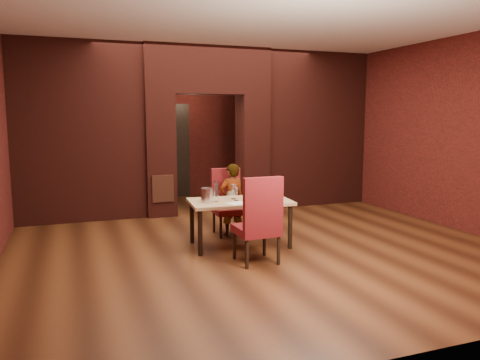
# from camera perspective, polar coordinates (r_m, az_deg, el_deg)

# --- Properties ---
(floor) EXTENTS (8.00, 8.00, 0.00)m
(floor) POSITION_cam_1_polar(r_m,az_deg,el_deg) (7.52, 0.40, -6.72)
(floor) COLOR #4B2612
(floor) RESTS_ON ground
(ceiling) EXTENTS (7.00, 8.00, 0.04)m
(ceiling) POSITION_cam_1_polar(r_m,az_deg,el_deg) (7.40, 0.42, 18.03)
(ceiling) COLOR silver
(ceiling) RESTS_ON ground
(wall_back) EXTENTS (7.00, 0.04, 3.20)m
(wall_back) POSITION_cam_1_polar(r_m,az_deg,el_deg) (11.12, -6.91, 6.29)
(wall_back) COLOR maroon
(wall_back) RESTS_ON ground
(wall_front) EXTENTS (7.00, 0.04, 3.20)m
(wall_front) POSITION_cam_1_polar(r_m,az_deg,el_deg) (3.82, 22.06, 2.85)
(wall_front) COLOR maroon
(wall_front) RESTS_ON ground
(wall_right) EXTENTS (0.04, 8.00, 3.20)m
(wall_right) POSITION_cam_1_polar(r_m,az_deg,el_deg) (9.13, 21.55, 5.47)
(wall_right) COLOR maroon
(wall_right) RESTS_ON ground
(pillar_left) EXTENTS (0.55, 0.55, 2.30)m
(pillar_left) POSITION_cam_1_polar(r_m,az_deg,el_deg) (8.99, -9.81, 3.00)
(pillar_left) COLOR maroon
(pillar_left) RESTS_ON ground
(pillar_right) EXTENTS (0.55, 0.55, 2.30)m
(pillar_right) POSITION_cam_1_polar(r_m,az_deg,el_deg) (9.52, 1.52, 3.38)
(pillar_right) COLOR maroon
(pillar_right) RESTS_ON ground
(lintel) EXTENTS (2.45, 0.55, 0.90)m
(lintel) POSITION_cam_1_polar(r_m,az_deg,el_deg) (9.22, -4.08, 13.17)
(lintel) COLOR maroon
(lintel) RESTS_ON ground
(wing_wall_left) EXTENTS (2.28, 0.35, 3.20)m
(wing_wall_left) POSITION_cam_1_polar(r_m,az_deg,el_deg) (8.82, -18.98, 5.53)
(wing_wall_left) COLOR maroon
(wing_wall_left) RESTS_ON ground
(wing_wall_right) EXTENTS (2.28, 0.35, 3.20)m
(wing_wall_right) POSITION_cam_1_polar(r_m,az_deg,el_deg) (10.10, 9.04, 6.10)
(wing_wall_right) COLOR maroon
(wing_wall_right) RESTS_ON ground
(vent_panel) EXTENTS (0.40, 0.03, 0.50)m
(vent_panel) POSITION_cam_1_polar(r_m,az_deg,el_deg) (8.78, -9.37, -1.05)
(vent_panel) COLOR #A34B2F
(vent_panel) RESTS_ON ground
(rear_door) EXTENTS (0.90, 0.08, 2.10)m
(rear_door) POSITION_cam_1_polar(r_m,az_deg,el_deg) (11.00, -8.82, 3.37)
(rear_door) COLOR black
(rear_door) RESTS_ON ground
(rear_door_frame) EXTENTS (1.02, 0.04, 2.22)m
(rear_door_frame) POSITION_cam_1_polar(r_m,az_deg,el_deg) (10.96, -8.78, 3.36)
(rear_door_frame) COLOR black
(rear_door_frame) RESTS_ON ground
(dining_table) EXTENTS (1.51, 0.93, 0.68)m
(dining_table) POSITION_cam_1_polar(r_m,az_deg,el_deg) (6.85, -0.00, -5.27)
(dining_table) COLOR tan
(dining_table) RESTS_ON ground
(chair_far) EXTENTS (0.49, 0.49, 1.05)m
(chair_far) POSITION_cam_1_polar(r_m,az_deg,el_deg) (7.46, -1.31, -2.72)
(chair_far) COLOR maroon
(chair_far) RESTS_ON ground
(chair_near) EXTENTS (0.53, 0.53, 1.14)m
(chair_near) POSITION_cam_1_polar(r_m,az_deg,el_deg) (6.05, 1.99, -4.77)
(chair_near) COLOR maroon
(chair_near) RESTS_ON ground
(person_seated) EXTENTS (0.45, 0.33, 1.15)m
(person_seated) POSITION_cam_1_polar(r_m,az_deg,el_deg) (7.40, -1.02, -2.42)
(person_seated) COLOR silver
(person_seated) RESTS_ON ground
(wine_glass_a) EXTENTS (0.09, 0.09, 0.21)m
(wine_glass_a) POSITION_cam_1_polar(r_m,az_deg,el_deg) (6.86, -0.80, -1.44)
(wine_glass_a) COLOR white
(wine_glass_a) RESTS_ON dining_table
(wine_glass_b) EXTENTS (0.08, 0.08, 0.19)m
(wine_glass_b) POSITION_cam_1_polar(r_m,az_deg,el_deg) (6.73, -0.47, -1.74)
(wine_glass_b) COLOR white
(wine_glass_b) RESTS_ON dining_table
(wine_glass_c) EXTENTS (0.08, 0.08, 0.19)m
(wine_glass_c) POSITION_cam_1_polar(r_m,az_deg,el_deg) (6.77, 0.92, -1.66)
(wine_glass_c) COLOR white
(wine_glass_c) RESTS_ON dining_table
(tasting_sheet) EXTENTS (0.33, 0.29, 0.00)m
(tasting_sheet) POSITION_cam_1_polar(r_m,az_deg,el_deg) (6.54, -0.40, -2.84)
(tasting_sheet) COLOR silver
(tasting_sheet) RESTS_ON dining_table
(wine_bucket) EXTENTS (0.17, 0.17, 0.21)m
(wine_bucket) POSITION_cam_1_polar(r_m,az_deg,el_deg) (6.61, -4.06, -1.85)
(wine_bucket) COLOR silver
(wine_bucket) RESTS_ON dining_table
(water_bottle) EXTENTS (0.07, 0.07, 0.30)m
(water_bottle) POSITION_cam_1_polar(r_m,az_deg,el_deg) (6.66, -2.95, -1.37)
(water_bottle) COLOR white
(water_bottle) RESTS_ON dining_table
(potted_plant) EXTENTS (0.38, 0.34, 0.38)m
(potted_plant) POSITION_cam_1_polar(r_m,az_deg,el_deg) (7.71, 2.71, -4.91)
(potted_plant) COLOR #1D5C19
(potted_plant) RESTS_ON ground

